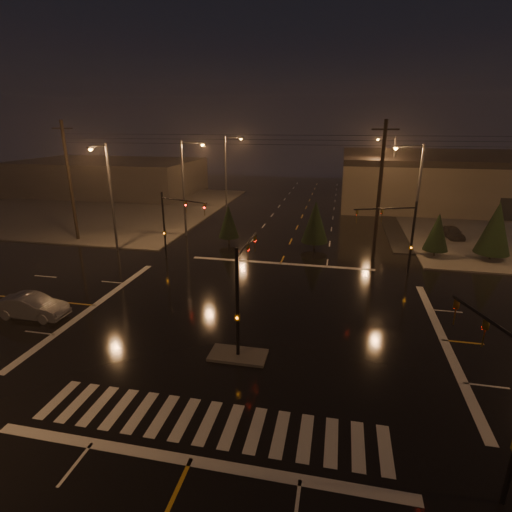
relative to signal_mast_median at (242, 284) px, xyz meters
The scene contains 24 objects.
ground 4.85m from the signal_mast_median, 90.00° to the left, with size 140.00×140.00×0.00m, color black.
sidewalk_nw 44.80m from the signal_mast_median, 132.21° to the left, with size 36.00×36.00×0.12m, color #4C4A44.
median_island 3.79m from the signal_mast_median, 90.00° to the right, with size 3.00×1.60×0.15m, color #4C4A44.
crosswalk 7.01m from the signal_mast_median, 90.00° to the right, with size 15.00×2.60×0.01m, color beige.
stop_bar_near 8.77m from the signal_mast_median, 90.00° to the right, with size 16.00×0.50×0.01m, color beige.
stop_bar_far 14.56m from the signal_mast_median, 90.00° to the left, with size 16.00×0.50×0.01m, color beige.
commercial_block 57.07m from the signal_mast_median, 127.83° to the left, with size 30.00×18.00×5.60m, color #3E3A36.
signal_mast_median is the anchor object (origin of this frame).
signal_mast_ne 16.27m from the signal_mast_median, 54.28° to the left, with size 4.84×1.86×6.00m.
signal_mast_nw 16.27m from the signal_mast_median, 125.72° to the left, with size 4.84×1.86×6.00m.
signal_mast_se 12.22m from the signal_mast_median, 33.15° to the right, with size 1.55×3.87×6.00m.
streetlight_1 23.94m from the signal_mast_median, 117.96° to the left, with size 2.77×0.32×10.00m.
streetlight_2 38.78m from the signal_mast_median, 106.79° to the left, with size 2.77×0.32×10.00m.
streetlight_3 22.20m from the signal_mast_median, 59.61° to the left, with size 2.77×0.32×10.00m.
streetlight_4 40.69m from the signal_mast_median, 74.03° to the left, with size 2.77×0.32×10.00m.
streetlight_5 21.53m from the signal_mast_median, 138.30° to the left, with size 0.32×2.77×10.00m.
utility_pole_0 27.95m from the signal_mast_median, 142.19° to the left, with size 2.20×0.32×12.00m.
utility_pole_1 19.00m from the signal_mast_median, 64.89° to the left, with size 2.20×0.32×12.00m.
conifer_0 23.12m from the signal_mast_median, 54.21° to the left, with size 2.19×2.19×4.12m.
conifer_1 26.14m from the signal_mast_median, 45.88° to the left, with size 2.94×2.94×5.30m.
conifer_3 19.96m from the signal_mast_median, 107.70° to the left, with size 2.08×2.08×3.95m.
conifer_4 19.27m from the signal_mast_median, 82.38° to the left, with size 2.58×2.58×4.74m.
car_parked 30.94m from the signal_mast_median, 57.18° to the left, with size 1.53×3.81×1.30m, color black.
car_crossing 14.16m from the signal_mast_median, behind, with size 1.58×4.53×1.49m, color slate.
Camera 1 is at (4.70, -21.67, 11.68)m, focal length 28.00 mm.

